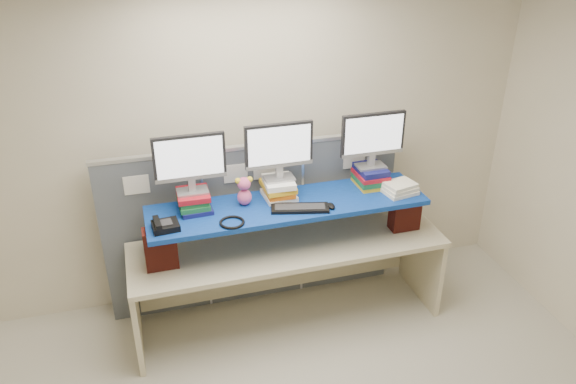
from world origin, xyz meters
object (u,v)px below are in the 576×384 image
object	(u,v)px
monitor_left	(190,161)
monitor_right	(373,137)
monitor_center	(279,148)
blue_board	(288,205)
desk	(288,259)
desk_phone	(165,225)
keyboard	(300,208)

from	to	relation	value
monitor_left	monitor_right	distance (m)	1.49
monitor_center	monitor_right	distance (m)	0.79
blue_board	monitor_right	xyz separation A→B (m)	(0.75, 0.13, 0.45)
blue_board	monitor_center	size ratio (longest dim) A/B	4.12
desk	desk_phone	distance (m)	1.14
monitor_right	desk_phone	xyz separation A→B (m)	(-1.73, -0.27, -0.40)
blue_board	monitor_left	world-z (taller)	monitor_left
monitor_left	monitor_right	xyz separation A→B (m)	(1.48, 0.02, 0.02)
monitor_left	monitor_center	size ratio (longest dim) A/B	1.00
blue_board	keyboard	distance (m)	0.14
keyboard	desk_phone	size ratio (longest dim) A/B	2.29
desk_phone	desk	bearing A→B (deg)	2.50
keyboard	desk	bearing A→B (deg)	129.10
monitor_center	keyboard	bearing A→B (deg)	-68.34
desk	monitor_right	size ratio (longest dim) A/B	4.82
keyboard	desk_phone	world-z (taller)	desk_phone
blue_board	monitor_right	size ratio (longest dim) A/B	4.12
desk	blue_board	distance (m)	0.51
monitor_center	keyboard	distance (m)	0.49
monitor_right	desk	bearing A→B (deg)	-171.06
monitor_right	blue_board	bearing A→B (deg)	-171.06
desk	desk_phone	world-z (taller)	desk_phone
blue_board	monitor_center	distance (m)	0.47
desk	monitor_center	xyz separation A→B (m)	(-0.04, 0.12, 0.96)
blue_board	monitor_left	size ratio (longest dim) A/B	4.12
desk	desk_phone	size ratio (longest dim) A/B	12.67
desk	blue_board	size ratio (longest dim) A/B	1.17
monitor_left	monitor_right	size ratio (longest dim) A/B	1.00
desk	monitor_left	distance (m)	1.20
blue_board	desk_phone	bearing A→B (deg)	-172.68
monitor_right	desk_phone	distance (m)	1.80
monitor_left	blue_board	bearing A→B (deg)	-9.21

